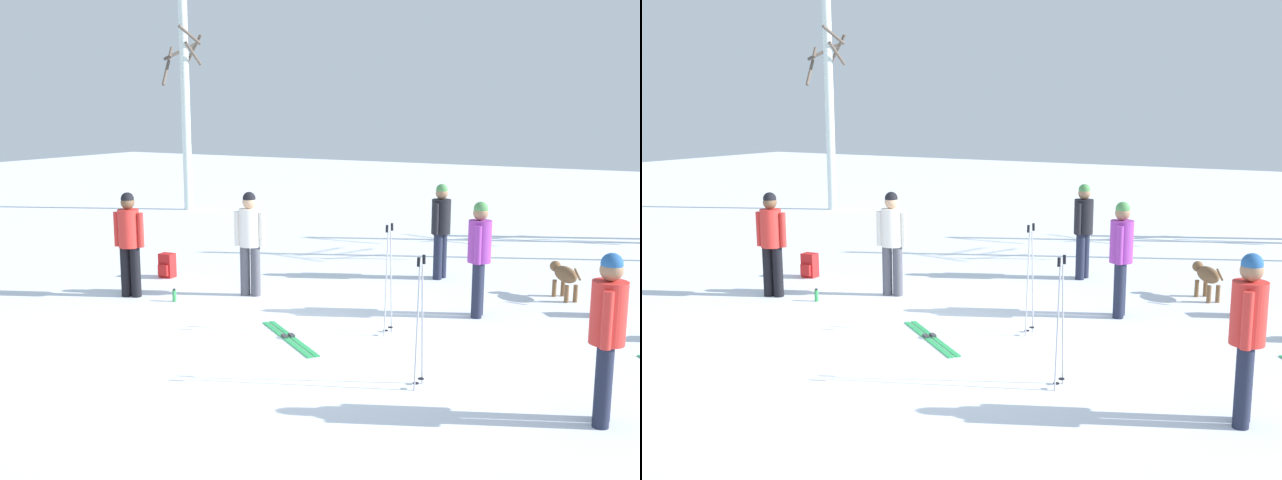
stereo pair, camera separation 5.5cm
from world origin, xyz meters
TOP-DOWN VIEW (x-y plane):
  - ground_plane at (0.00, 0.00)m, footprint 60.00×60.00m
  - person_0 at (4.22, -0.50)m, footprint 0.34×0.52m
  - person_1 at (-1.64, 2.03)m, footprint 0.50×0.34m
  - person_2 at (-3.31, 1.03)m, footprint 0.51×0.34m
  - person_3 at (2.00, 2.62)m, footprint 0.34×0.51m
  - person_4 at (0.67, 4.69)m, footprint 0.34×0.52m
  - dog at (2.92, 4.29)m, footprint 0.61×0.71m
  - ski_pair_lying_1 at (0.12, 0.34)m, footprint 1.43×1.15m
  - ski_poles_0 at (1.19, 1.18)m, footprint 0.07×0.27m
  - ski_poles_1 at (2.28, -0.46)m, footprint 0.07×0.26m
  - backpack_1 at (-3.71, 2.38)m, footprint 0.27×0.30m
  - backpack_2 at (3.73, 3.57)m, footprint 0.34×0.34m
  - water_bottle_0 at (-2.49, 1.11)m, footprint 0.06×0.06m
  - birch_tree_0 at (-9.06, 9.69)m, footprint 1.26×1.47m

SIDE VIEW (x-z plane):
  - ground_plane at x=0.00m, z-range 0.00..0.00m
  - ski_pair_lying_1 at x=0.12m, z-range -0.01..0.03m
  - water_bottle_0 at x=-2.49m, z-range -0.01..0.20m
  - backpack_1 at x=-3.71m, z-range -0.01..0.43m
  - backpack_2 at x=3.73m, z-range -0.01..0.43m
  - dog at x=2.92m, z-range 0.10..0.67m
  - ski_poles_1 at x=2.28m, z-range 0.05..1.54m
  - ski_poles_0 at x=1.19m, z-range 0.05..1.57m
  - person_0 at x=4.22m, z-range 0.12..1.84m
  - person_1 at x=-1.64m, z-range 0.12..1.84m
  - person_2 at x=-3.31m, z-range 0.12..1.84m
  - person_3 at x=2.00m, z-range 0.12..1.84m
  - person_4 at x=0.67m, z-range 0.12..1.84m
  - birch_tree_0 at x=-9.06m, z-range 0.12..6.60m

